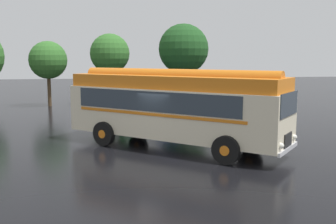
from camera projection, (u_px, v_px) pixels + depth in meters
name	position (u px, v px, depth m)	size (l,w,h in m)	color
ground_plane	(166.00, 149.00, 17.27)	(120.00, 120.00, 0.00)	black
vintage_bus	(174.00, 105.00, 17.18)	(9.20, 8.48, 3.49)	beige
car_near_left	(130.00, 102.00, 27.99)	(2.05, 4.25, 1.66)	#144C28
car_mid_left	(164.00, 102.00, 28.06)	(2.34, 4.38, 1.66)	navy
tree_left_of_centre	(49.00, 59.00, 31.97)	(3.07, 3.07, 5.32)	#4C3823
tree_centre	(111.00, 54.00, 32.53)	(3.27, 3.27, 5.96)	#4C3823
tree_right_of_centre	(184.00, 49.00, 33.34)	(4.25, 4.25, 6.84)	#4C3823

